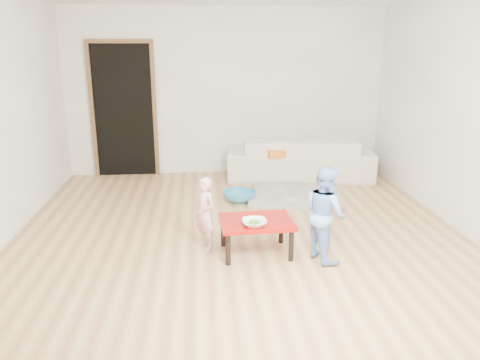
{
  "coord_description": "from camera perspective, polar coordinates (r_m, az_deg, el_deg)",
  "views": [
    {
      "loc": [
        -0.41,
        -4.98,
        2.07
      ],
      "look_at": [
        0.0,
        -0.2,
        0.65
      ],
      "focal_mm": 35.0,
      "sensor_mm": 36.0,
      "label": 1
    }
  ],
  "objects": [
    {
      "name": "child_blue",
      "position": [
        4.62,
        10.33,
        -4.03
      ],
      "size": [
        0.49,
        0.55,
        0.94
      ],
      "primitive_type": "imported",
      "rotation": [
        0.0,
        0.0,
        1.9
      ],
      "color": "#6599EB",
      "rests_on": "floor"
    },
    {
      "name": "blanket",
      "position": [
        6.52,
        6.94,
        -1.87
      ],
      "size": [
        1.43,
        1.29,
        0.06
      ],
      "primitive_type": null,
      "rotation": [
        0.0,
        0.0,
        -0.27
      ],
      "color": "#ADA699",
      "rests_on": "floor"
    },
    {
      "name": "sofa",
      "position": [
        7.4,
        7.26,
        2.74
      ],
      "size": [
        2.32,
        1.11,
        0.65
      ],
      "primitive_type": "imported",
      "rotation": [
        0.0,
        0.0,
        3.03
      ],
      "color": "beige",
      "rests_on": "floor"
    },
    {
      "name": "child_pink",
      "position": [
        4.8,
        -4.33,
        -4.13
      ],
      "size": [
        0.31,
        0.33,
        0.77
      ],
      "primitive_type": "imported",
      "rotation": [
        0.0,
        0.0,
        -0.94
      ],
      "color": "pink",
      "rests_on": "floor"
    },
    {
      "name": "cushion",
      "position": [
        7.07,
        4.7,
        3.51
      ],
      "size": [
        0.51,
        0.48,
        0.12
      ],
      "primitive_type": "cube",
      "rotation": [
        0.0,
        0.0,
        0.25
      ],
      "color": "orange",
      "rests_on": "sofa"
    },
    {
      "name": "back_wall",
      "position": [
        7.53,
        -1.77,
        10.62
      ],
      "size": [
        5.0,
        0.02,
        2.6
      ],
      "primitive_type": "cube",
      "color": "white",
      "rests_on": "floor"
    },
    {
      "name": "floor",
      "position": [
        5.41,
        -0.18,
        -6.02
      ],
      "size": [
        5.0,
        5.0,
        0.01
      ],
      "primitive_type": "cube",
      "color": "#A37246",
      "rests_on": "ground"
    },
    {
      "name": "right_wall",
      "position": [
        5.81,
        25.4,
        7.31
      ],
      "size": [
        0.02,
        5.0,
        2.6
      ],
      "primitive_type": "cube",
      "color": "white",
      "rests_on": "floor"
    },
    {
      "name": "broccoli",
      "position": [
        4.54,
        1.76,
        -5.25
      ],
      "size": [
        0.12,
        0.12,
        0.06
      ],
      "primitive_type": null,
      "color": "#2D5919",
      "rests_on": "red_table"
    },
    {
      "name": "red_table",
      "position": [
        4.76,
        1.97,
        -6.92
      ],
      "size": [
        0.75,
        0.58,
        0.36
      ],
      "primitive_type": null,
      "rotation": [
        0.0,
        0.0,
        0.05
      ],
      "color": "#980E08",
      "rests_on": "floor"
    },
    {
      "name": "basin",
      "position": [
        6.32,
        -0.07,
        -1.96
      ],
      "size": [
        0.44,
        0.44,
        0.14
      ],
      "primitive_type": "imported",
      "color": "teal",
      "rests_on": "floor"
    },
    {
      "name": "doorway",
      "position": [
        7.62,
        -13.96,
        8.14
      ],
      "size": [
        1.02,
        0.08,
        2.11
      ],
      "primitive_type": null,
      "color": "brown",
      "rests_on": "back_wall"
    },
    {
      "name": "bowl",
      "position": [
        4.54,
        1.76,
        -5.24
      ],
      "size": [
        0.24,
        0.24,
        0.06
      ],
      "primitive_type": "imported",
      "color": "white",
      "rests_on": "red_table"
    }
  ]
}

